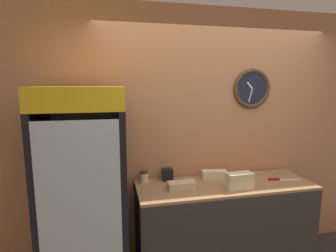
{
  "coord_description": "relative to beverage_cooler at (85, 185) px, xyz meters",
  "views": [
    {
      "loc": [
        -1.09,
        -1.47,
        1.91
      ],
      "look_at": [
        -0.58,
        0.87,
        1.53
      ],
      "focal_mm": 28.0,
      "sensor_mm": 36.0,
      "label": 1
    }
  ],
  "objects": [
    {
      "name": "sandwich_flat_right",
      "position": [
        1.29,
        0.19,
        -0.06
      ],
      "size": [
        0.28,
        0.15,
        0.08
      ],
      "color": "beige",
      "rests_on": "prep_counter"
    },
    {
      "name": "wall_back",
      "position": [
        1.34,
        0.36,
        0.32
      ],
      "size": [
        5.2,
        0.1,
        2.7
      ],
      "color": "tan",
      "rests_on": "ground_plane"
    },
    {
      "name": "sandwich_stack_bottom",
      "position": [
        1.42,
        -0.13,
        -0.07
      ],
      "size": [
        0.26,
        0.12,
        0.08
      ],
      "color": "beige",
      "rests_on": "prep_counter"
    },
    {
      "name": "condiment_jar",
      "position": [
        0.55,
        0.23,
        -0.05
      ],
      "size": [
        0.09,
        0.09,
        0.11
      ],
      "color": "silver",
      "rests_on": "prep_counter"
    },
    {
      "name": "beverage_cooler",
      "position": [
        0.0,
        0.0,
        0.0
      ],
      "size": [
        0.7,
        0.71,
        1.9
      ],
      "color": "black",
      "rests_on": "ground_plane"
    },
    {
      "name": "chefs_knife",
      "position": [
        1.94,
        -0.01,
        -0.1
      ],
      "size": [
        0.35,
        0.09,
        0.02
      ],
      "color": "silver",
      "rests_on": "prep_counter"
    },
    {
      "name": "napkin_dispenser",
      "position": [
        0.79,
        0.24,
        -0.04
      ],
      "size": [
        0.11,
        0.09,
        0.12
      ],
      "color": "black",
      "rests_on": "prep_counter"
    },
    {
      "name": "sandwich_flat_left",
      "position": [
        0.88,
        -0.03,
        -0.07
      ],
      "size": [
        0.26,
        0.12,
        0.07
      ],
      "color": "tan",
      "rests_on": "prep_counter"
    },
    {
      "name": "sandwich_stack_middle",
      "position": [
        1.42,
        -0.13,
        0.01
      ],
      "size": [
        0.26,
        0.13,
        0.08
      ],
      "color": "beige",
      "rests_on": "sandwich_stack_bottom"
    },
    {
      "name": "prep_counter",
      "position": [
        1.34,
        0.02,
        -0.57
      ],
      "size": [
        1.77,
        0.59,
        0.93
      ],
      "color": "#332D28",
      "rests_on": "ground_plane"
    }
  ]
}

